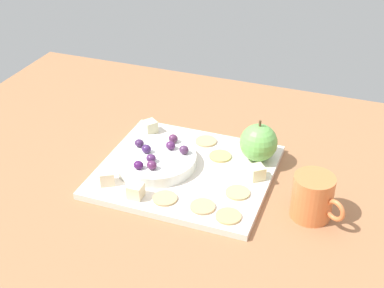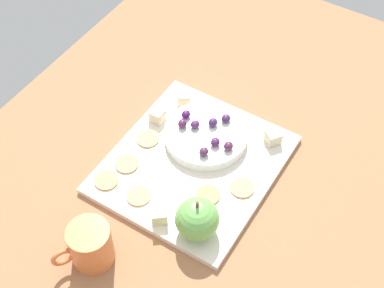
% 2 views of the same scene
% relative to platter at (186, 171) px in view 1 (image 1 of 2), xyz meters
% --- Properties ---
extents(table, '(1.30, 0.86, 0.04)m').
position_rel_platter_xyz_m(table, '(0.05, 0.02, -0.03)').
color(table, '#9C6844').
rests_on(table, ground).
extents(platter, '(0.33, 0.29, 0.01)m').
position_rel_platter_xyz_m(platter, '(0.00, 0.00, 0.00)').
color(platter, silver).
rests_on(platter, table).
extents(serving_dish, '(0.16, 0.16, 0.02)m').
position_rel_platter_xyz_m(serving_dish, '(-0.06, -0.01, 0.02)').
color(serving_dish, white).
rests_on(serving_dish, platter).
extents(apple_whole, '(0.07, 0.07, 0.07)m').
position_rel_platter_xyz_m(apple_whole, '(0.12, 0.08, 0.04)').
color(apple_whole, '#6CB654').
rests_on(apple_whole, platter).
extents(apple_stem, '(0.01, 0.01, 0.01)m').
position_rel_platter_xyz_m(apple_stem, '(0.12, 0.08, 0.09)').
color(apple_stem, brown).
rests_on(apple_stem, apple_whole).
extents(cheese_cube_0, '(0.04, 0.04, 0.03)m').
position_rel_platter_xyz_m(cheese_cube_0, '(0.14, 0.02, 0.02)').
color(cheese_cube_0, beige).
rests_on(cheese_cube_0, platter).
extents(cheese_cube_1, '(0.04, 0.04, 0.03)m').
position_rel_platter_xyz_m(cheese_cube_1, '(-0.12, -0.10, 0.02)').
color(cheese_cube_1, beige).
rests_on(cheese_cube_1, platter).
extents(cheese_cube_2, '(0.04, 0.04, 0.03)m').
position_rel_platter_xyz_m(cheese_cube_2, '(-0.12, 0.10, 0.02)').
color(cheese_cube_2, beige).
rests_on(cheese_cube_2, platter).
extents(cheese_cube_3, '(0.03, 0.03, 0.03)m').
position_rel_platter_xyz_m(cheese_cube_3, '(-0.05, -0.12, 0.02)').
color(cheese_cube_3, beige).
rests_on(cheese_cube_3, platter).
extents(cracker_0, '(0.04, 0.04, 0.00)m').
position_rel_platter_xyz_m(cracker_0, '(0.07, -0.10, 0.01)').
color(cracker_0, tan).
rests_on(cracker_0, platter).
extents(cracker_1, '(0.04, 0.04, 0.00)m').
position_rel_platter_xyz_m(cracker_1, '(0.05, 0.06, 0.01)').
color(cracker_1, tan).
rests_on(cracker_1, platter).
extents(cracker_2, '(0.04, 0.04, 0.00)m').
position_rel_platter_xyz_m(cracker_2, '(0.00, 0.11, 0.01)').
color(cracker_2, tan).
rests_on(cracker_2, platter).
extents(cracker_3, '(0.04, 0.04, 0.00)m').
position_rel_platter_xyz_m(cracker_3, '(-0.00, -0.10, 0.01)').
color(cracker_3, tan).
rests_on(cracker_3, platter).
extents(cracker_4, '(0.04, 0.04, 0.00)m').
position_rel_platter_xyz_m(cracker_4, '(0.12, -0.04, 0.01)').
color(cracker_4, tan).
rests_on(cracker_4, platter).
extents(cracker_5, '(0.04, 0.04, 0.00)m').
position_rel_platter_xyz_m(cracker_5, '(0.12, -0.11, 0.01)').
color(cracker_5, tan).
rests_on(cracker_5, platter).
extents(grape_0, '(0.02, 0.02, 0.02)m').
position_rel_platter_xyz_m(grape_0, '(-0.06, -0.03, 0.04)').
color(grape_0, '#4C2555').
rests_on(grape_0, serving_dish).
extents(grape_1, '(0.02, 0.02, 0.02)m').
position_rel_platter_xyz_m(grape_1, '(-0.04, 0.02, 0.04)').
color(grape_1, '#4F2253').
rests_on(grape_1, serving_dish).
extents(grape_2, '(0.02, 0.02, 0.02)m').
position_rel_platter_xyz_m(grape_2, '(-0.10, 0.01, 0.04)').
color(grape_2, '#40224D').
rests_on(grape_2, serving_dish).
extents(grape_3, '(0.02, 0.02, 0.02)m').
position_rel_platter_xyz_m(grape_3, '(-0.01, 0.02, 0.04)').
color(grape_3, '#4C2A4D').
rests_on(grape_3, serving_dish).
extents(grape_4, '(0.02, 0.02, 0.02)m').
position_rel_platter_xyz_m(grape_4, '(-0.08, -0.01, 0.04)').
color(grape_4, '#412359').
rests_on(grape_4, serving_dish).
extents(grape_5, '(0.02, 0.02, 0.02)m').
position_rel_platter_xyz_m(grape_5, '(-0.05, 0.05, 0.04)').
color(grape_5, '#55284C').
rests_on(grape_5, serving_dish).
extents(grape_6, '(0.02, 0.02, 0.02)m').
position_rel_platter_xyz_m(grape_6, '(-0.07, -0.06, 0.04)').
color(grape_6, '#451750').
rests_on(grape_6, serving_dish).
extents(grape_7, '(0.02, 0.02, 0.02)m').
position_rel_platter_xyz_m(grape_7, '(-0.05, -0.05, 0.04)').
color(grape_7, '#56244E').
rests_on(grape_7, serving_dish).
extents(cup, '(0.10, 0.07, 0.08)m').
position_rel_platter_xyz_m(cup, '(0.25, -0.04, 0.03)').
color(cup, orange).
rests_on(cup, table).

